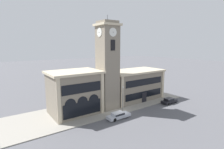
# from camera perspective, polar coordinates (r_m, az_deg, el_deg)

# --- Properties ---
(ground_plane) EXTENTS (300.00, 300.00, 0.00)m
(ground_plane) POSITION_cam_1_polar(r_m,az_deg,el_deg) (37.00, 2.80, -12.99)
(ground_plane) COLOR #56565B
(sidewalk_kerb) EXTENTS (42.02, 12.06, 0.15)m
(sidewalk_kerb) POSITION_cam_1_polar(r_m,az_deg,el_deg) (41.55, -2.44, -10.30)
(sidewalk_kerb) COLOR gray
(sidewalk_kerb) RESTS_ON ground_plane
(clock_tower) EXTENTS (4.61, 4.61, 20.43)m
(clock_tower) POSITION_cam_1_polar(r_m,az_deg,el_deg) (38.25, -1.45, 2.78)
(clock_tower) COLOR gray
(clock_tower) RESTS_ON ground_plane
(town_hall_left_wing) EXTENTS (10.54, 8.02, 8.97)m
(town_hall_left_wing) POSITION_cam_1_polar(r_m,az_deg,el_deg) (37.29, -12.10, -5.68)
(town_hall_left_wing) COLOR gray
(town_hall_left_wing) RESTS_ON ground_plane
(town_hall_right_wing) EXTENTS (15.45, 8.02, 7.77)m
(town_hall_right_wing) POSITION_cam_1_polar(r_m,az_deg,el_deg) (46.46, 7.32, -3.30)
(town_hall_right_wing) COLOR gray
(town_hall_right_wing) RESTS_ON ground_plane
(parked_car_near) EXTENTS (4.88, 1.74, 1.26)m
(parked_car_near) POSITION_cam_1_polar(r_m,az_deg,el_deg) (35.00, 2.10, -13.14)
(parked_car_near) COLOR #B2B7C1
(parked_car_near) RESTS_ON ground_plane
(parked_car_mid) EXTENTS (4.39, 1.77, 1.28)m
(parked_car_mid) POSITION_cam_1_polar(r_m,az_deg,el_deg) (45.84, 18.16, -8.08)
(parked_car_mid) COLOR black
(parked_car_mid) RESTS_ON ground_plane
(street_lamp) EXTENTS (0.36, 0.36, 5.63)m
(street_lamp) POSITION_cam_1_polar(r_m,az_deg,el_deg) (36.68, 3.57, -6.81)
(street_lamp) COLOR #4C4C51
(street_lamp) RESTS_ON sidewalk_kerb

